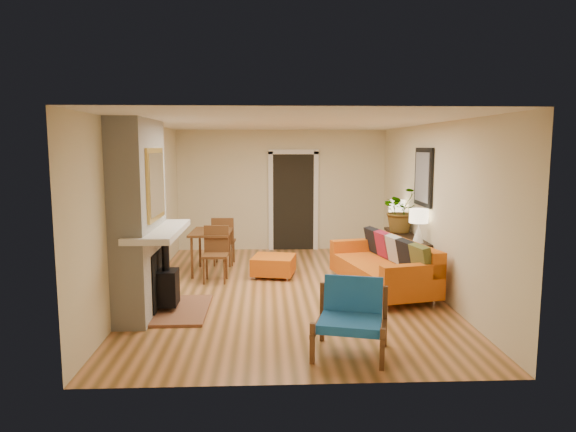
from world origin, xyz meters
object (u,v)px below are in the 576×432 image
(lamp_far, at_px, (397,211))
(ottoman, at_px, (274,265))
(dining_table, at_px, (216,239))
(blue_chair, at_px, (351,313))
(lamp_near, at_px, (419,222))
(sofa, at_px, (386,266))
(console_table, at_px, (406,244))
(houseplant, at_px, (401,210))

(lamp_far, bearing_deg, ottoman, -166.20)
(dining_table, bearing_deg, lamp_far, 4.25)
(blue_chair, distance_m, lamp_near, 3.01)
(sofa, height_order, lamp_near, lamp_near)
(ottoman, distance_m, lamp_far, 2.51)
(ottoman, height_order, lamp_near, lamp_near)
(console_table, xyz_separation_m, lamp_near, (0.00, -0.69, 0.49))
(sofa, bearing_deg, dining_table, 156.57)
(console_table, xyz_separation_m, lamp_far, (0.00, 0.66, 0.49))
(blue_chair, height_order, lamp_far, lamp_far)
(console_table, bearing_deg, houseplant, 91.85)
(blue_chair, xyz_separation_m, lamp_far, (1.49, 3.89, 0.63))
(ottoman, bearing_deg, blue_chair, -76.50)
(sofa, distance_m, console_table, 0.97)
(lamp_near, distance_m, lamp_far, 1.35)
(dining_table, relative_size, lamp_near, 3.19)
(sofa, bearing_deg, ottoman, 153.10)
(ottoman, relative_size, console_table, 0.44)
(console_table, xyz_separation_m, houseplant, (-0.01, 0.31, 0.55))
(lamp_near, xyz_separation_m, houseplant, (-0.01, 1.00, 0.07))
(lamp_far, relative_size, houseplant, 0.67)
(ottoman, xyz_separation_m, lamp_near, (2.29, -0.79, 0.86))
(lamp_far, bearing_deg, sofa, -109.81)
(console_table, bearing_deg, sofa, -123.40)
(lamp_near, height_order, lamp_far, same)
(houseplant, bearing_deg, lamp_far, 88.37)
(dining_table, relative_size, lamp_far, 3.19)
(ottoman, distance_m, houseplant, 2.47)
(console_table, relative_size, lamp_far, 3.43)
(lamp_near, relative_size, houseplant, 0.67)
(blue_chair, xyz_separation_m, console_table, (1.49, 3.23, 0.14))
(ottoman, height_order, dining_table, dining_table)
(ottoman, relative_size, dining_table, 0.48)
(dining_table, xyz_separation_m, lamp_far, (3.32, 0.25, 0.46))
(ottoman, bearing_deg, dining_table, 162.95)
(sofa, distance_m, lamp_near, 0.87)
(console_table, relative_size, houseplant, 2.29)
(ottoman, relative_size, houseplant, 1.02)
(blue_chair, height_order, houseplant, houseplant)
(ottoman, distance_m, dining_table, 1.15)
(console_table, distance_m, lamp_far, 0.82)
(ottoman, xyz_separation_m, houseplant, (2.28, 0.21, 0.92))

